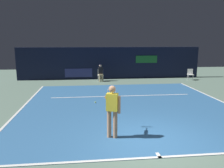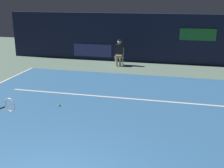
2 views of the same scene
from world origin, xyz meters
name	(u,v)px [view 2 (image 2 of 2)]	position (x,y,z in m)	size (l,w,h in m)	color
ground_plane	(99,117)	(0.00, 4.11, 0.00)	(30.03, 30.03, 0.00)	slate
court_surface	(99,117)	(0.00, 4.11, 0.01)	(10.07, 10.21, 0.01)	#336699
line_service	(113,97)	(0.00, 5.89, 0.01)	(7.85, 0.10, 0.01)	white
back_wall	(140,38)	(0.00, 12.01, 1.30)	(14.96, 0.33, 2.60)	#141933
line_judge_on_chair	(119,52)	(-0.88, 10.91, 0.69)	(0.46, 0.55, 1.32)	white
tennis_ball	(59,105)	(-1.53, 4.65, 0.05)	(0.07, 0.07, 0.07)	#CCE033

